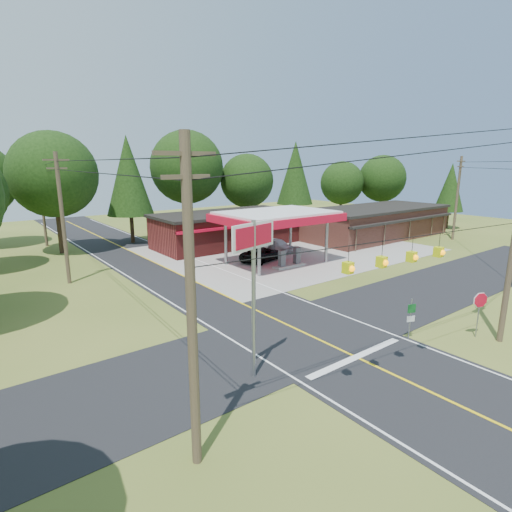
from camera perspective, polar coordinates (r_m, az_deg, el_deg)
ground at (r=22.62m, az=6.88°, el=-10.86°), size 120.00×120.00×0.00m
main_highway at (r=22.61m, az=6.88°, el=-10.84°), size 8.00×120.00×0.02m
cross_road at (r=22.61m, az=6.88°, el=-10.83°), size 70.00×7.00×0.02m
lane_center_yellow at (r=22.60m, az=6.88°, el=-10.80°), size 0.15×110.00×0.00m
gas_canopy at (r=36.68m, az=3.01°, el=5.43°), size 10.60×7.40×4.88m
convenience_store at (r=45.55m, az=-4.22°, el=3.92°), size 16.40×7.55×3.80m
strip_building at (r=52.96m, az=16.75°, el=4.69°), size 20.40×8.75×3.80m
utility_pole_near_left at (r=11.62m, az=-9.25°, el=-6.93°), size 1.80×0.30×10.00m
utility_pole_far_left at (r=33.57m, az=-25.93°, el=5.03°), size 1.80×0.30×10.00m
utility_pole_far_right at (r=54.18m, az=26.80°, el=7.53°), size 1.80×0.30×10.00m
utility_pole_north at (r=50.53m, az=-28.24°, el=6.56°), size 0.30×0.30×9.50m
overhead_beacons at (r=16.37m, az=19.67°, el=2.00°), size 17.04×2.04×1.03m
treeline_backdrop at (r=41.67m, az=-15.94°, el=10.32°), size 70.27×51.59×13.30m
suv_car at (r=38.15m, az=0.92°, el=0.27°), size 6.11×6.11×1.37m
sedan_car at (r=42.57m, az=3.13°, el=1.59°), size 4.30×4.30×1.34m
big_stop_sign at (r=16.37m, az=-0.32°, el=-0.99°), size 2.52×0.71×6.93m
octagonal_stop_sign at (r=24.35m, az=29.36°, el=-5.97°), size 0.81×0.39×2.54m
route_sign_post at (r=22.62m, az=21.24°, el=-7.94°), size 0.45×0.19×2.30m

